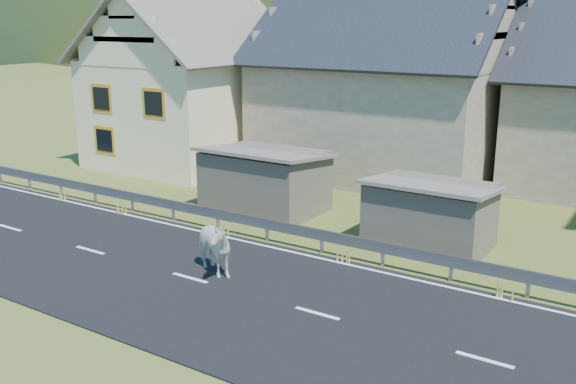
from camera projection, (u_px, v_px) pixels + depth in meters
The scene contains 10 objects.
ground at pixel (190, 279), 17.42m from camera, with size 160.00×160.00×0.00m, color #435119.
road at pixel (190, 279), 17.41m from camera, with size 60.00×7.00×0.04m, color black.
lane_markings at pixel (190, 278), 17.40m from camera, with size 60.00×6.60×0.01m, color silver.
guardrail at pixel (267, 224), 20.26m from camera, with size 28.10×0.09×0.75m.
shed_left at pixel (265, 181), 23.45m from camera, with size 4.30×3.30×2.40m, color #6C6052.
shed_right at pixel (430, 216), 19.67m from camera, with size 3.80×2.90×2.20m, color #6C6052.
house_cream at pixel (194, 72), 31.25m from camera, with size 7.80×9.80×8.30m.
house_stone_a at pixel (390, 70), 28.90m from camera, with size 10.80×9.80×8.90m.
conifer_patch at pixel (339, 23), 133.87m from camera, with size 76.00×50.00×28.00m, color black.
horse at pixel (210, 245), 17.55m from camera, with size 1.91×0.87×1.61m, color white.
Camera 1 is at (11.01, -12.17, 6.84)m, focal length 40.00 mm.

